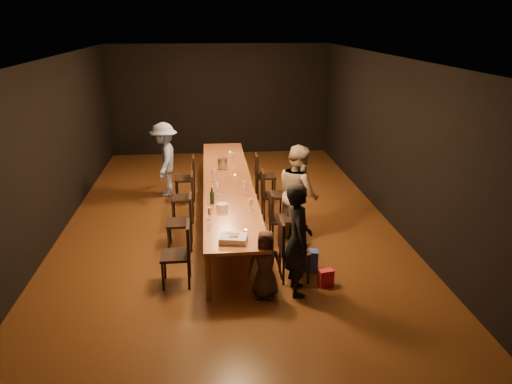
{
  "coord_description": "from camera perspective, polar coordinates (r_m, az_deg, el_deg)",
  "views": [
    {
      "loc": [
        -0.34,
        -8.85,
        3.62
      ],
      "look_at": [
        0.4,
        -1.36,
        1.0
      ],
      "focal_mm": 35.0,
      "sensor_mm": 36.0,
      "label": 1
    }
  ],
  "objects": [
    {
      "name": "ice_bucket",
      "position": [
        10.09,
        -3.85,
        3.26
      ],
      "size": [
        0.25,
        0.25,
        0.21
      ],
      "primitive_type": "cylinder",
      "rotation": [
        0.0,
        0.0,
        -0.39
      ],
      "color": "#AAAAAF",
      "rests_on": "table"
    },
    {
      "name": "chair_left_2",
      "position": [
        9.41,
        -8.39,
        -0.61
      ],
      "size": [
        0.42,
        0.42,
        0.93
      ],
      "primitive_type": null,
      "rotation": [
        0.0,
        0.0,
        1.57
      ],
      "color": "black",
      "rests_on": "ground"
    },
    {
      "name": "tealight_mid",
      "position": [
        9.6,
        -2.44,
        1.88
      ],
      "size": [
        0.05,
        0.05,
        0.03
      ],
      "primitive_type": "cylinder",
      "color": "#B2B7B2",
      "rests_on": "table"
    },
    {
      "name": "wineglass_2",
      "position": [
        8.62,
        -4.45,
        0.43
      ],
      "size": [
        0.06,
        0.06,
        0.21
      ],
      "primitive_type": null,
      "color": "silver",
      "rests_on": "table"
    },
    {
      "name": "tealight_far",
      "position": [
        11.29,
        -2.96,
        4.53
      ],
      "size": [
        0.05,
        0.05,
        0.03
      ],
      "primitive_type": "cylinder",
      "color": "#B2B7B2",
      "rests_on": "table"
    },
    {
      "name": "chair_left_3",
      "position": [
        10.54,
        -8.13,
        1.59
      ],
      "size": [
        0.42,
        0.42,
        0.93
      ],
      "primitive_type": null,
      "rotation": [
        0.0,
        0.0,
        1.57
      ],
      "color": "black",
      "rests_on": "ground"
    },
    {
      "name": "woman_tan",
      "position": [
        8.45,
        4.87,
        -0.13
      ],
      "size": [
        0.82,
        0.94,
        1.67
      ],
      "primitive_type": "imported",
      "rotation": [
        0.0,
        0.0,
        1.83
      ],
      "color": "tan",
      "rests_on": "ground"
    },
    {
      "name": "gift_bag_blue",
      "position": [
        7.64,
        6.09,
        -7.79
      ],
      "size": [
        0.29,
        0.22,
        0.33
      ],
      "primitive_type": "cube",
      "rotation": [
        0.0,
        0.0,
        -0.19
      ],
      "color": "#2541A3",
      "rests_on": "ground"
    },
    {
      "name": "chair_left_0",
      "position": [
        7.19,
        -9.16,
        -7.06
      ],
      "size": [
        0.42,
        0.42,
        0.93
      ],
      "primitive_type": null,
      "rotation": [
        0.0,
        0.0,
        1.57
      ],
      "color": "black",
      "rests_on": "ground"
    },
    {
      "name": "chair_right_1",
      "position": [
        8.36,
        3.0,
        -3.0
      ],
      "size": [
        0.42,
        0.42,
        0.93
      ],
      "primitive_type": null,
      "rotation": [
        0.0,
        0.0,
        -1.57
      ],
      "color": "black",
      "rests_on": "ground"
    },
    {
      "name": "birthday_cake",
      "position": [
        6.81,
        -2.6,
        -5.34
      ],
      "size": [
        0.42,
        0.36,
        0.09
      ],
      "rotation": [
        0.0,
        0.0,
        -0.2
      ],
      "color": "white",
      "rests_on": "table"
    },
    {
      "name": "room_shell",
      "position": [
        8.99,
        -3.41,
        9.29
      ],
      "size": [
        6.04,
        10.04,
        3.02
      ],
      "color": "black",
      "rests_on": "ground"
    },
    {
      "name": "ground",
      "position": [
        9.56,
        -3.16,
        -3.06
      ],
      "size": [
        10.0,
        10.0,
        0.0
      ],
      "primitive_type": "plane",
      "color": "#482312",
      "rests_on": "ground"
    },
    {
      "name": "champagne_bottle",
      "position": [
        8.15,
        -5.04,
        -0.36
      ],
      "size": [
        0.09,
        0.09,
        0.3
      ],
      "primitive_type": null,
      "rotation": [
        0.0,
        0.0,
        -0.25
      ],
      "color": "black",
      "rests_on": "table"
    },
    {
      "name": "wineglass_4",
      "position": [
        9.39,
        -4.8,
        2.0
      ],
      "size": [
        0.06,
        0.06,
        0.21
      ],
      "primitive_type": null,
      "color": "silver",
      "rests_on": "table"
    },
    {
      "name": "chair_right_0",
      "position": [
        7.28,
        4.4,
        -6.55
      ],
      "size": [
        0.42,
        0.42,
        0.93
      ],
      "primitive_type": null,
      "rotation": [
        0.0,
        0.0,
        -1.57
      ],
      "color": "black",
      "rests_on": "ground"
    },
    {
      "name": "woman_birthday",
      "position": [
        6.79,
        4.84,
        -5.47
      ],
      "size": [
        0.38,
        0.58,
        1.59
      ],
      "primitive_type": "imported",
      "rotation": [
        0.0,
        0.0,
        1.57
      ],
      "color": "black",
      "rests_on": "ground"
    },
    {
      "name": "wineglass_5",
      "position": [
        10.52,
        -2.63,
        3.94
      ],
      "size": [
        0.06,
        0.06,
        0.21
      ],
      "primitive_type": null,
      "color": "silver",
      "rests_on": "table"
    },
    {
      "name": "table",
      "position": [
        9.32,
        -3.24,
        0.93
      ],
      "size": [
        0.9,
        6.0,
        0.75
      ],
      "color": "brown",
      "rests_on": "ground"
    },
    {
      "name": "wineglass_0",
      "position": [
        7.5,
        -5.29,
        -2.53
      ],
      "size": [
        0.06,
        0.06,
        0.21
      ],
      "primitive_type": null,
      "color": "beige",
      "rests_on": "table"
    },
    {
      "name": "chair_left_1",
      "position": [
        8.29,
        -8.73,
        -3.4
      ],
      "size": [
        0.42,
        0.42,
        0.93
      ],
      "primitive_type": null,
      "rotation": [
        0.0,
        0.0,
        1.57
      ],
      "color": "black",
      "rests_on": "ground"
    },
    {
      "name": "man_blue",
      "position": [
        10.79,
        -10.42,
        3.67
      ],
      "size": [
        0.61,
        1.03,
        1.58
      ],
      "primitive_type": "imported",
      "rotation": [
        0.0,
        0.0,
        -1.59
      ],
      "color": "#8297CA",
      "rests_on": "ground"
    },
    {
      "name": "child",
      "position": [
        6.78,
        1.07,
        -8.29
      ],
      "size": [
        0.53,
        0.39,
        0.98
      ],
      "primitive_type": "imported",
      "rotation": [
        0.0,
        0.0,
        -0.18
      ],
      "color": "#412F24",
      "rests_on": "ground"
    },
    {
      "name": "gift_bag_red",
      "position": [
        7.28,
        7.99,
        -9.71
      ],
      "size": [
        0.23,
        0.15,
        0.25
      ],
      "primitive_type": "cube",
      "rotation": [
        0.0,
        0.0,
        0.2
      ],
      "color": "red",
      "rests_on": "ground"
    },
    {
      "name": "wineglass_3",
      "position": [
        8.67,
        -1.33,
        0.58
      ],
      "size": [
        0.06,
        0.06,
        0.21
      ],
      "primitive_type": null,
      "color": "beige",
      "rests_on": "table"
    },
    {
      "name": "plate_stack",
      "position": [
        7.92,
        -3.89,
        -1.69
      ],
      "size": [
        0.21,
        0.21,
        0.1
      ],
      "primitive_type": "cylinder",
      "rotation": [
        0.0,
        0.0,
        0.16
      ],
      "color": "white",
      "rests_on": "table"
    },
    {
      "name": "tealight_near",
      "position": [
        7.11,
        -1.19,
        -4.46
      ],
      "size": [
        0.05,
        0.05,
        0.03
      ],
      "primitive_type": "cylinder",
      "color": "#B2B7B2",
      "rests_on": "table"
    },
    {
      "name": "chair_right_2",
      "position": [
        9.47,
        1.93,
        -0.27
      ],
      "size": [
        0.42,
        0.42,
        0.93
      ],
      "primitive_type": null,
      "rotation": [
        0.0,
        0.0,
        -1.57
      ],
      "color": "black",
      "rests_on": "ground"
    },
    {
      "name": "wineglass_1",
      "position": [
        7.83,
        -0.63,
        -1.48
      ],
      "size": [
        0.06,
        0.06,
        0.21
      ],
      "primitive_type": null,
      "color": "beige",
      "rests_on": "table"
    },
    {
      "name": "chair_right_3",
      "position": [
        10.6,
        1.09,
        1.88
      ],
      "size": [
        0.42,
        0.42,
        0.93
      ],
      "primitive_type": null,
      "rotation": [
        0.0,
        0.0,
        -1.57
      ],
      "color": "black",
      "rests_on": "ground"
    }
  ]
}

